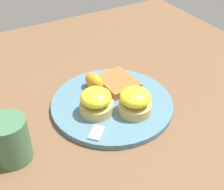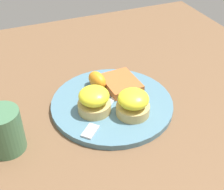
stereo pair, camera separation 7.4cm
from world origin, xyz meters
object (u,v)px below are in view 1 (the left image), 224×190
object	(u,v)px
sandwich_benedict_left	(96,102)
fork	(106,113)
orange_wedge	(94,82)
cup	(10,140)
sandwich_benedict_right	(135,102)
hashbrown_patty	(118,83)

from	to	relation	value
sandwich_benedict_left	fork	bearing A→B (deg)	-137.45
orange_wedge	fork	xyz separation A→B (m)	(-0.10, 0.02, -0.02)
sandwich_benedict_left	cup	size ratio (longest dim) A/B	0.72
sandwich_benedict_right	cup	bearing A→B (deg)	86.88
hashbrown_patty	orange_wedge	distance (m)	0.06
fork	sandwich_benedict_left	bearing A→B (deg)	42.55
cup	orange_wedge	bearing A→B (deg)	-64.92
sandwich_benedict_left	hashbrown_patty	size ratio (longest dim) A/B	0.76
sandwich_benedict_right	hashbrown_patty	bearing A→B (deg)	-9.13
sandwich_benedict_left	orange_wedge	size ratio (longest dim) A/B	1.29
sandwich_benedict_left	orange_wedge	distance (m)	0.09
sandwich_benedict_left	sandwich_benedict_right	distance (m)	0.09
sandwich_benedict_left	hashbrown_patty	world-z (taller)	sandwich_benedict_left
hashbrown_patty	fork	distance (m)	0.12
sandwich_benedict_left	sandwich_benedict_right	bearing A→B (deg)	-119.22
hashbrown_patty	orange_wedge	size ratio (longest dim) A/B	1.68
hashbrown_patty	fork	bearing A→B (deg)	136.39
sandwich_benedict_left	fork	xyz separation A→B (m)	(-0.02, -0.02, -0.03)
sandwich_benedict_right	hashbrown_patty	xyz separation A→B (m)	(0.11, -0.02, -0.02)
sandwich_benedict_right	cup	xyz separation A→B (m)	(0.02, 0.28, 0.00)
hashbrown_patty	orange_wedge	world-z (taller)	orange_wedge
sandwich_benedict_left	cup	xyz separation A→B (m)	(-0.03, 0.20, 0.00)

